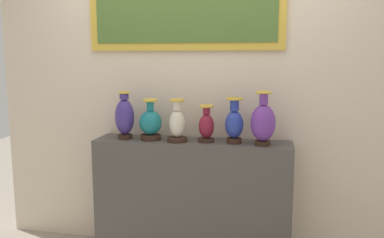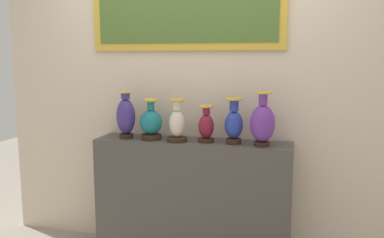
{
  "view_description": "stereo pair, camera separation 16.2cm",
  "coord_description": "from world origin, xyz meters",
  "px_view_note": "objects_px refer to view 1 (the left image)",
  "views": [
    {
      "loc": [
        0.61,
        -3.03,
        1.62
      ],
      "look_at": [
        0.0,
        0.0,
        1.14
      ],
      "focal_mm": 37.25,
      "sensor_mm": 36.0,
      "label": 1
    },
    {
      "loc": [
        0.77,
        -2.99,
        1.62
      ],
      "look_at": [
        0.0,
        0.0,
        1.14
      ],
      "focal_mm": 37.25,
      "sensor_mm": 36.0,
      "label": 2
    }
  ],
  "objects_px": {
    "vase_ivory": "(177,124)",
    "vase_cobalt": "(234,123)",
    "vase_indigo": "(125,117)",
    "vase_burgundy": "(206,126)",
    "vase_teal": "(151,123)",
    "vase_violet": "(263,122)"
  },
  "relations": [
    {
      "from": "vase_teal",
      "to": "vase_burgundy",
      "type": "relative_size",
      "value": 1.13
    },
    {
      "from": "vase_indigo",
      "to": "vase_teal",
      "type": "height_order",
      "value": "vase_indigo"
    },
    {
      "from": "vase_cobalt",
      "to": "vase_violet",
      "type": "distance_m",
      "value": 0.22
    },
    {
      "from": "vase_indigo",
      "to": "vase_cobalt",
      "type": "bearing_deg",
      "value": 0.05
    },
    {
      "from": "vase_teal",
      "to": "vase_violet",
      "type": "bearing_deg",
      "value": -1.69
    },
    {
      "from": "vase_ivory",
      "to": "vase_burgundy",
      "type": "distance_m",
      "value": 0.23
    },
    {
      "from": "vase_teal",
      "to": "vase_indigo",
      "type": "bearing_deg",
      "value": 179.53
    },
    {
      "from": "vase_indigo",
      "to": "vase_ivory",
      "type": "distance_m",
      "value": 0.44
    },
    {
      "from": "vase_burgundy",
      "to": "vase_violet",
      "type": "xyz_separation_m",
      "value": [
        0.43,
        -0.04,
        0.05
      ]
    },
    {
      "from": "vase_indigo",
      "to": "vase_violet",
      "type": "bearing_deg",
      "value": -1.45
    },
    {
      "from": "vase_burgundy",
      "to": "vase_violet",
      "type": "height_order",
      "value": "vase_violet"
    },
    {
      "from": "vase_indigo",
      "to": "vase_burgundy",
      "type": "distance_m",
      "value": 0.67
    },
    {
      "from": "vase_teal",
      "to": "vase_ivory",
      "type": "bearing_deg",
      "value": -6.01
    },
    {
      "from": "vase_teal",
      "to": "vase_burgundy",
      "type": "height_order",
      "value": "vase_teal"
    },
    {
      "from": "vase_teal",
      "to": "vase_ivory",
      "type": "relative_size",
      "value": 0.99
    },
    {
      "from": "vase_cobalt",
      "to": "vase_violet",
      "type": "height_order",
      "value": "vase_violet"
    },
    {
      "from": "vase_indigo",
      "to": "vase_teal",
      "type": "xyz_separation_m",
      "value": [
        0.22,
        -0.0,
        -0.04
      ]
    },
    {
      "from": "vase_indigo",
      "to": "vase_burgundy",
      "type": "xyz_separation_m",
      "value": [
        0.67,
        0.01,
        -0.05
      ]
    },
    {
      "from": "vase_indigo",
      "to": "vase_burgundy",
      "type": "relative_size",
      "value": 1.31
    },
    {
      "from": "vase_ivory",
      "to": "vase_cobalt",
      "type": "height_order",
      "value": "vase_cobalt"
    },
    {
      "from": "vase_burgundy",
      "to": "vase_cobalt",
      "type": "xyz_separation_m",
      "value": [
        0.22,
        -0.01,
        0.03
      ]
    },
    {
      "from": "vase_indigo",
      "to": "vase_violet",
      "type": "height_order",
      "value": "vase_violet"
    }
  ]
}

